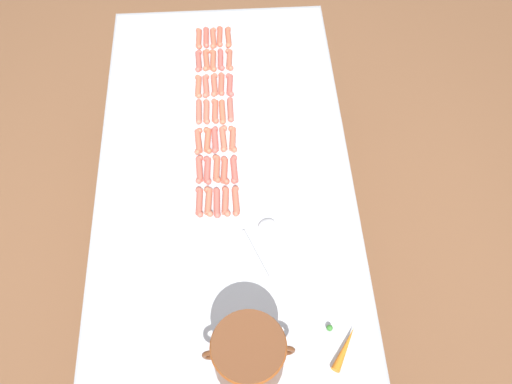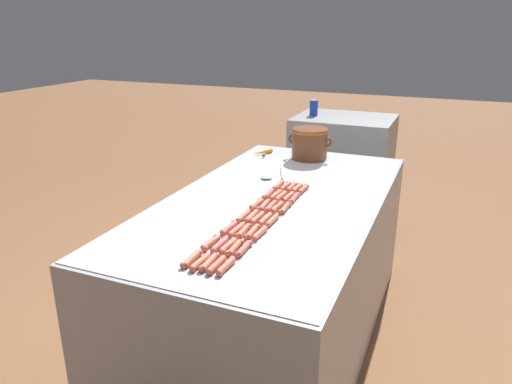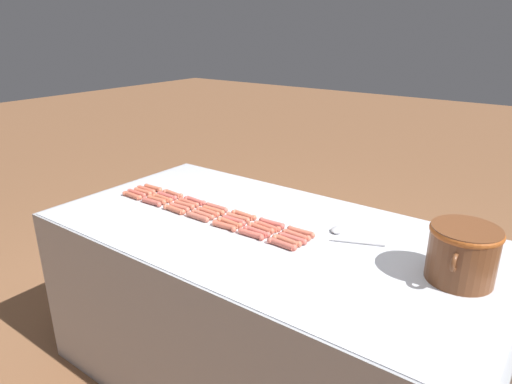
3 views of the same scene
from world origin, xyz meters
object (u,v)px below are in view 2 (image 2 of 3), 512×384
at_px(hot_dog_4, 257,204).
at_px(hot_dog_9, 236,230).
at_px(hot_dog_6, 278,185).
at_px(hot_dog_26, 288,197).
at_px(hot_dog_14, 209,262).
at_px(hot_dog_12, 275,195).
at_px(hot_dog_2, 229,228).
at_px(hot_dog_3, 243,216).
at_px(hot_dog_18, 271,206).
at_px(back_cabinet, 341,176).
at_px(hot_dog_24, 265,219).
at_px(hot_dog_15, 228,246).
at_px(hot_dog_34, 303,189).
at_px(hot_dog_1, 211,243).
at_px(bean_pot, 310,142).
at_px(carrot, 262,152).
at_px(hot_dog_5, 268,194).
at_px(hot_dog_33, 294,198).
at_px(soda_can, 314,108).
at_px(hot_dog_11, 263,205).
at_px(hot_dog_28, 226,266).
at_px(hot_dog_32, 285,208).
at_px(hot_dog_13, 285,186).
at_px(hot_dog_25, 277,207).
at_px(hot_dog_10, 251,216).
at_px(hot_dog_20, 292,187).
at_px(hot_dog_27, 297,188).
at_px(hot_dog_0, 192,259).
at_px(hot_dog_31, 272,220).
at_px(hot_dog_21, 216,265).
at_px(hot_dog_22, 235,248).
at_px(hot_dog_29, 243,249).
at_px(hot_dog_19, 281,196).
at_px(hot_dog_23, 252,232).
at_px(hot_dog_7, 200,262).
at_px(serving_spoon, 272,176).
at_px(hot_dog_17, 257,218).
at_px(hot_dog_16, 243,231).

height_order(hot_dog_4, hot_dog_9, same).
bearing_deg(hot_dog_6, hot_dog_26, -54.32).
bearing_deg(hot_dog_14, hot_dog_12, 92.48).
height_order(hot_dog_2, hot_dog_3, same).
height_order(hot_dog_12, hot_dog_18, same).
xyz_separation_m(back_cabinet, hot_dog_24, (0.08, -1.92, 0.36)).
height_order(hot_dog_15, hot_dog_34, same).
height_order(hot_dog_1, bean_pot, bean_pot).
distance_m(hot_dog_3, carrot, 1.14).
height_order(hot_dog_2, hot_dog_5, same).
distance_m(hot_dog_5, hot_dog_33, 0.14).
xyz_separation_m(hot_dog_1, soda_can, (-0.22, 2.20, 0.19)).
relative_size(hot_dog_11, hot_dog_28, 1.00).
distance_m(hot_dog_28, carrot, 1.63).
height_order(hot_dog_6, hot_dog_14, same).
distance_m(hot_dog_24, hot_dog_34, 0.47).
bearing_deg(hot_dog_32, hot_dog_13, 109.38).
bearing_deg(hot_dog_25, hot_dog_10, -113.50).
distance_m(hot_dog_20, hot_dog_27, 0.03).
bearing_deg(hot_dog_0, hot_dog_9, 82.48).
distance_m(hot_dog_14, hot_dog_26, 0.79).
bearing_deg(hot_dog_4, hot_dog_31, -48.22).
bearing_deg(hot_dog_5, hot_dog_3, -89.17).
bearing_deg(hot_dog_21, hot_dog_32, 86.46).
bearing_deg(hot_dog_22, hot_dog_10, 101.75).
bearing_deg(hot_dog_24, hot_dog_27, 90.38).
bearing_deg(hot_dog_6, hot_dog_29, -79.57).
relative_size(hot_dog_4, hot_dog_19, 1.00).
distance_m(hot_dog_2, hot_dog_20, 0.64).
distance_m(hot_dog_14, soda_can, 2.38).
relative_size(hot_dog_34, soda_can, 1.12).
height_order(hot_dog_23, hot_dog_32, same).
distance_m(hot_dog_2, hot_dog_7, 0.33).
relative_size(hot_dog_21, hot_dog_32, 1.00).
height_order(hot_dog_10, serving_spoon, hot_dog_10).
bearing_deg(hot_dog_20, hot_dog_31, -81.65).
bearing_deg(hot_dog_13, serving_spoon, 132.03).
distance_m(hot_dog_5, hot_dog_25, 0.19).
xyz_separation_m(hot_dog_3, hot_dog_25, (0.10, 0.17, 0.00)).
xyz_separation_m(hot_dog_23, bean_pot, (-0.13, 1.27, 0.10)).
relative_size(hot_dog_10, bean_pot, 0.46).
xyz_separation_m(hot_dog_17, hot_dog_18, (0.00, 0.16, 0.00)).
relative_size(hot_dog_14, hot_dog_23, 1.00).
distance_m(hot_dog_7, hot_dog_9, 0.32).
distance_m(hot_dog_16, hot_dog_19, 0.47).
distance_m(hot_dog_16, soda_can, 2.07).
bearing_deg(hot_dog_12, hot_dog_6, 104.43).
bearing_deg(hot_dog_20, back_cabinet, 91.77).
relative_size(hot_dog_2, hot_dog_24, 1.00).
xyz_separation_m(bean_pot, soda_can, (-0.20, 0.77, 0.09)).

